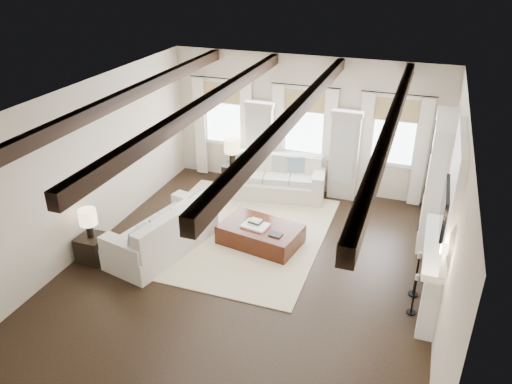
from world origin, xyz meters
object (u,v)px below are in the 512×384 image
(side_table_front, at_px, (93,248))
(side_table_back, at_px, (233,177))
(sofa_left, at_px, (165,233))
(ottoman, at_px, (261,235))
(sofa_back, at_px, (278,179))

(side_table_front, bearing_deg, side_table_back, 70.23)
(side_table_front, distance_m, side_table_back, 3.98)
(sofa_left, bearing_deg, ottoman, 27.64)
(sofa_back, distance_m, ottoman, 2.27)
(sofa_left, distance_m, side_table_front, 1.36)
(side_table_front, relative_size, side_table_back, 0.79)
(sofa_left, xyz_separation_m, ottoman, (1.66, 0.87, -0.19))
(ottoman, relative_size, side_table_front, 3.08)
(ottoman, xyz_separation_m, side_table_front, (-2.80, -1.59, 0.05))
(ottoman, height_order, side_table_back, side_table_back)
(ottoman, relative_size, side_table_back, 2.44)
(sofa_left, height_order, ottoman, sofa_left)
(sofa_back, relative_size, sofa_left, 0.95)
(side_table_back, bearing_deg, side_table_front, -109.77)
(sofa_left, distance_m, ottoman, 1.88)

